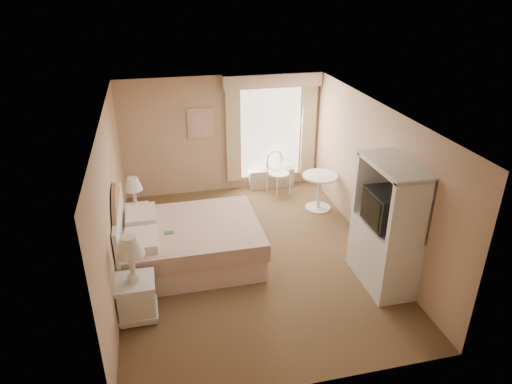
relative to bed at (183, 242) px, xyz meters
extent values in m
cube|color=brown|center=(1.11, -0.10, -0.38)|extent=(4.20, 5.50, 0.01)
cube|color=silver|center=(1.11, -0.10, 2.12)|extent=(4.20, 5.50, 0.01)
cube|color=tan|center=(1.11, 2.65, 0.87)|extent=(4.20, 0.01, 2.50)
cube|color=tan|center=(1.11, -2.85, 0.87)|extent=(4.20, 0.01, 2.50)
cube|color=tan|center=(-0.99, -0.10, 0.87)|extent=(0.01, 5.50, 2.50)
cube|color=tan|center=(3.21, -0.10, 0.87)|extent=(0.01, 5.50, 2.50)
cube|color=white|center=(2.16, 2.62, 0.87)|extent=(1.30, 0.02, 2.00)
cube|color=beige|center=(1.33, 2.57, 0.87)|extent=(0.30, 0.08, 2.05)
cube|color=beige|center=(2.99, 2.57, 0.87)|extent=(0.30, 0.08, 2.05)
cube|color=#DB9F8E|center=(2.16, 2.53, 1.99)|extent=(2.05, 0.20, 0.28)
cube|color=beige|center=(2.16, 2.53, -0.17)|extent=(1.00, 0.22, 0.42)
cube|color=#CEB57F|center=(0.66, 2.62, 1.17)|extent=(0.52, 0.03, 0.62)
cube|color=beige|center=(0.66, 2.60, 1.17)|extent=(0.42, 0.02, 0.52)
cube|color=#DB9F8E|center=(0.11, 0.00, -0.19)|extent=(2.21, 1.68, 0.38)
cube|color=beige|center=(0.11, 0.00, 0.15)|extent=(2.27, 1.75, 0.29)
cube|color=silver|center=(-0.62, -0.40, 0.36)|extent=(0.47, 0.65, 0.15)
cube|color=silver|center=(-0.62, 0.40, 0.36)|extent=(0.47, 0.65, 0.15)
cube|color=#258A49|center=(-0.20, -0.16, 0.30)|extent=(0.14, 0.10, 0.01)
cube|color=silver|center=(-0.94, 0.00, 0.20)|extent=(0.06, 1.79, 1.16)
cylinder|color=#A17855|center=(-0.94, 0.00, 0.30)|extent=(0.05, 1.58, 1.58)
cube|color=white|center=(-0.73, -1.20, -0.09)|extent=(0.48, 0.48, 0.53)
cube|color=white|center=(-0.73, -1.20, 0.20)|extent=(0.53, 0.53, 0.06)
cube|color=white|center=(-0.73, -1.20, -0.27)|extent=(0.53, 0.53, 0.05)
cylinder|color=silver|center=(-0.73, -1.20, 0.28)|extent=(0.17, 0.17, 0.11)
cylinder|color=silver|center=(-0.73, -1.20, 0.49)|extent=(0.07, 0.07, 0.42)
cone|color=silver|center=(-0.73, -1.20, 0.78)|extent=(0.38, 0.38, 0.27)
cube|color=white|center=(-0.73, 1.15, -0.14)|extent=(0.41, 0.41, 0.45)
cube|color=white|center=(-0.73, 1.15, 0.12)|extent=(0.45, 0.45, 0.05)
cube|color=white|center=(-0.73, 1.15, -0.29)|extent=(0.45, 0.45, 0.04)
cylinder|color=silver|center=(-0.73, 1.15, 0.19)|extent=(0.14, 0.14, 0.09)
cylinder|color=silver|center=(-0.73, 1.15, 0.37)|extent=(0.06, 0.06, 0.36)
cone|color=silver|center=(-0.73, 1.15, 0.61)|extent=(0.32, 0.32, 0.23)
cylinder|color=silver|center=(2.82, 1.30, -0.36)|extent=(0.52, 0.52, 0.03)
cylinder|color=silver|center=(2.82, 1.30, -0.01)|extent=(0.08, 0.08, 0.69)
cylinder|color=white|center=(2.82, 1.30, 0.34)|extent=(0.69, 0.69, 0.04)
cylinder|color=silver|center=(2.13, 1.93, -0.15)|extent=(0.03, 0.03, 0.46)
cylinder|color=silver|center=(2.45, 2.06, -0.15)|extent=(0.03, 0.03, 0.46)
cylinder|color=silver|center=(2.00, 2.25, -0.15)|extent=(0.03, 0.03, 0.46)
cylinder|color=silver|center=(2.32, 2.39, -0.15)|extent=(0.03, 0.03, 0.46)
cylinder|color=white|center=(2.23, 2.16, 0.09)|extent=(0.59, 0.59, 0.04)
torus|color=silver|center=(2.17, 2.29, 0.34)|extent=(0.45, 0.27, 0.44)
cylinder|color=silver|center=(2.00, 2.25, 0.29)|extent=(0.03, 0.03, 0.41)
cylinder|color=silver|center=(2.32, 2.39, 0.29)|extent=(0.03, 0.03, 0.41)
cube|color=white|center=(2.92, -1.19, 0.11)|extent=(0.59, 1.18, 0.97)
cube|color=white|center=(2.92, -1.74, 1.07)|extent=(0.59, 0.09, 0.97)
cube|color=white|center=(2.92, -0.65, 1.07)|extent=(0.59, 0.09, 0.97)
cube|color=white|center=(2.92, -1.19, 1.56)|extent=(0.59, 1.18, 0.06)
cube|color=white|center=(3.19, -1.19, 1.07)|extent=(0.04, 1.18, 0.97)
cube|color=black|center=(2.90, -1.19, 0.89)|extent=(0.52, 0.65, 0.52)
cube|color=black|center=(2.64, -1.19, 0.89)|extent=(0.02, 0.54, 0.43)
camera|label=1|loc=(-0.27, -6.42, 3.94)|focal=32.00mm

